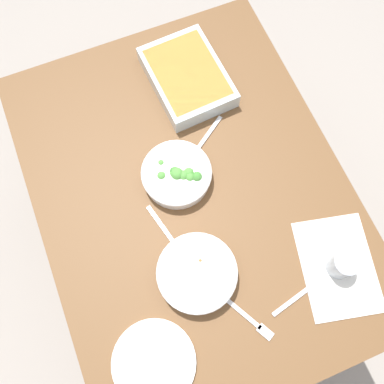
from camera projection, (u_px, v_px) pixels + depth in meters
ground_plane at (192, 242)px, 1.92m from camera, size 6.00×6.00×0.00m
dining_table at (192, 201)px, 1.31m from camera, size 1.20×0.90×0.74m
placemat at (338, 266)px, 1.15m from camera, size 0.32×0.26×0.00m
stew_bowl at (197, 273)px, 1.12m from camera, size 0.22×0.22×0.06m
broccoli_bowl at (177, 174)px, 1.21m from camera, size 0.21×0.21×0.07m
baking_dish at (187, 77)px, 1.31m from camera, size 0.31×0.24×0.06m
drink_cup at (342, 264)px, 1.12m from camera, size 0.07×0.07×0.08m
side_plate at (154, 363)px, 1.07m from camera, size 0.22×0.22×0.01m
spoon_by_stew at (170, 238)px, 1.17m from camera, size 0.17×0.06×0.01m
spoon_by_broccoli at (201, 144)px, 1.27m from camera, size 0.11×0.16×0.01m
spoon_spare at (305, 291)px, 1.13m from camera, size 0.06×0.17×0.01m
fork_on_table at (249, 319)px, 1.11m from camera, size 0.16×0.10×0.01m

